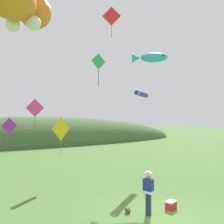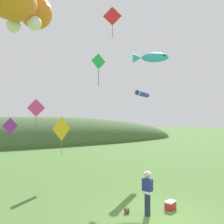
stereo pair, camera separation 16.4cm
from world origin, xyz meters
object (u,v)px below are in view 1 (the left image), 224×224
(kite_tube_streamer, at_px, (141,94))
(kite_diamond_green, at_px, (98,62))
(kite_diamond_violet, at_px, (9,126))
(picnic_cooler, at_px, (171,205))
(festival_attendant, at_px, (148,192))
(kite_diamond_pink, at_px, (35,108))
(kite_diamond_red, at_px, (112,16))
(kite_spool, at_px, (128,210))
(kite_fish_windsock, at_px, (150,58))
(kite_diamond_gold, at_px, (61,129))

(kite_tube_streamer, bearing_deg, kite_diamond_green, -148.90)
(kite_diamond_violet, bearing_deg, picnic_cooler, -56.87)
(festival_attendant, relative_size, kite_diamond_pink, 0.80)
(kite_diamond_red, bearing_deg, kite_spool, -113.75)
(picnic_cooler, relative_size, kite_diamond_violet, 0.29)
(kite_diamond_pink, bearing_deg, kite_fish_windsock, -22.65)
(kite_fish_windsock, height_order, kite_tube_streamer, kite_fish_windsock)
(kite_diamond_gold, relative_size, kite_diamond_pink, 1.09)
(festival_attendant, relative_size, kite_diamond_violet, 0.90)
(picnic_cooler, height_order, kite_diamond_pink, kite_diamond_pink)
(kite_diamond_red, bearing_deg, picnic_cooler, -99.04)
(kite_diamond_violet, xyz_separation_m, kite_diamond_pink, (1.96, 1.89, 1.22))
(kite_fish_windsock, xyz_separation_m, kite_tube_streamer, (-1.10, -0.40, -2.90))
(picnic_cooler, height_order, kite_diamond_green, kite_diamond_green)
(festival_attendant, xyz_separation_m, kite_diamond_green, (-0.44, 3.77, 5.98))
(kite_diamond_red, xyz_separation_m, kite_diamond_pink, (-4.81, 2.90, -6.68))
(kite_diamond_pink, bearing_deg, kite_diamond_gold, -76.59)
(picnic_cooler, xyz_separation_m, kite_diamond_violet, (-5.58, 8.54, 3.20))
(picnic_cooler, distance_m, kite_diamond_red, 13.47)
(kite_fish_windsock, relative_size, kite_tube_streamer, 1.15)
(picnic_cooler, xyz_separation_m, kite_diamond_green, (-1.70, 3.72, 6.75))
(festival_attendant, bearing_deg, kite_diamond_violet, 116.70)
(kite_spool, relative_size, picnic_cooler, 0.38)
(festival_attendant, bearing_deg, kite_diamond_gold, 102.31)
(kite_fish_windsock, bearing_deg, festival_attendant, -128.11)
(kite_fish_windsock, bearing_deg, kite_diamond_violet, 171.78)
(picnic_cooler, distance_m, kite_diamond_gold, 7.99)
(festival_attendant, xyz_separation_m, kite_diamond_violet, (-4.32, 8.59, 2.43))
(kite_spool, height_order, kite_diamond_green, kite_diamond_green)
(kite_fish_windsock, relative_size, kite_diamond_green, 1.52)
(picnic_cooler, bearing_deg, kite_tube_streamer, 64.07)
(kite_spool, xyz_separation_m, kite_diamond_red, (3.08, 7.00, 11.17))
(kite_fish_windsock, relative_size, kite_diamond_violet, 1.36)
(picnic_cooler, bearing_deg, kite_spool, 164.20)
(kite_tube_streamer, xyz_separation_m, kite_diamond_violet, (-8.84, 1.83, -2.26))
(kite_diamond_violet, distance_m, kite_diamond_gold, 3.28)
(festival_attendant, height_order, kite_diamond_green, kite_diamond_green)
(kite_spool, relative_size, kite_fish_windsock, 0.08)
(kite_tube_streamer, xyz_separation_m, kite_diamond_red, (-2.06, 0.82, 5.64))
(kite_diamond_gold, bearing_deg, kite_diamond_violet, 149.13)
(kite_tube_streamer, bearing_deg, kite_fish_windsock, 19.92)
(kite_fish_windsock, distance_m, kite_tube_streamer, 3.12)
(kite_tube_streamer, bearing_deg, kite_diamond_gold, 178.57)
(festival_attendant, relative_size, kite_diamond_red, 0.78)
(kite_diamond_red, bearing_deg, festival_attendant, -107.92)
(festival_attendant, xyz_separation_m, picnic_cooler, (1.25, 0.05, -0.77))
(kite_diamond_gold, distance_m, kite_diamond_pink, 3.93)
(kite_fish_windsock, distance_m, kite_diamond_pink, 9.49)
(kite_diamond_pink, bearing_deg, kite_diamond_green, -74.06)
(picnic_cooler, xyz_separation_m, kite_fish_windsock, (4.36, 7.11, 8.35))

